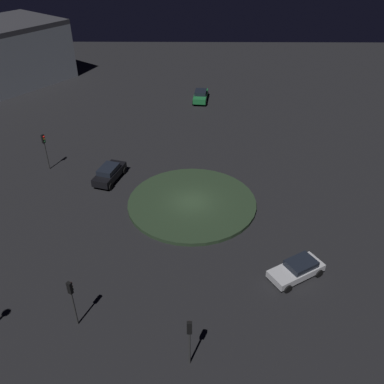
% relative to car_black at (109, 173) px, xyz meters
% --- Properties ---
extents(ground_plane, '(117.87, 117.87, 0.00)m').
position_rel_car_black_xyz_m(ground_plane, '(-8.43, 4.18, -0.85)').
color(ground_plane, black).
extents(roundabout_island, '(12.02, 12.02, 0.33)m').
position_rel_car_black_xyz_m(roundabout_island, '(-8.43, 4.18, -0.68)').
color(roundabout_island, '#263823').
rests_on(roundabout_island, ground_plane).
extents(car_black, '(3.02, 4.75, 1.61)m').
position_rel_car_black_xyz_m(car_black, '(0.00, 0.00, 0.00)').
color(car_black, black).
rests_on(car_black, ground_plane).
extents(car_green, '(2.42, 4.72, 1.61)m').
position_rel_car_black_xyz_m(car_green, '(-9.42, -21.64, -0.01)').
color(car_green, '#1E7238').
rests_on(car_green, ground_plane).
extents(car_silver, '(4.57, 3.72, 1.34)m').
position_rel_car_black_xyz_m(car_silver, '(-16.37, 13.43, -0.13)').
color(car_silver, silver).
rests_on(car_silver, ground_plane).
extents(traffic_light_southeast, '(0.39, 0.36, 4.01)m').
position_rel_car_black_xyz_m(traffic_light_southeast, '(6.84, -2.18, 2.01)').
color(traffic_light_southeast, '#2D2D2D').
rests_on(traffic_light_southeast, ground_plane).
extents(traffic_light_north, '(0.30, 0.36, 3.75)m').
position_rel_car_black_xyz_m(traffic_light_north, '(-8.45, 20.80, 1.83)').
color(traffic_light_north, '#2D2D2D').
rests_on(traffic_light_north, ground_plane).
extents(traffic_light_northeast, '(0.37, 0.40, 3.85)m').
position_rel_car_black_xyz_m(traffic_light_northeast, '(-0.97, 17.95, 1.90)').
color(traffic_light_northeast, '#2D2D2D').
rests_on(traffic_light_northeast, ground_plane).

